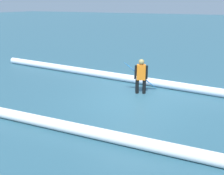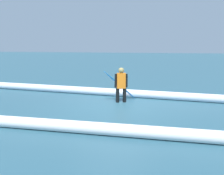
% 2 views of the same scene
% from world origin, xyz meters
% --- Properties ---
extents(ground_plane, '(151.67, 151.67, 0.00)m').
position_xyz_m(ground_plane, '(0.00, 0.00, 0.00)').
color(ground_plane, '#2D596B').
extents(surfer, '(0.49, 0.31, 1.39)m').
position_xyz_m(surfer, '(-0.03, -0.80, 0.77)').
color(surfer, black).
rests_on(surfer, ground_plane).
extents(surfboard, '(1.25, 1.24, 1.29)m').
position_xyz_m(surfboard, '(0.09, -1.11, 0.63)').
color(surfboard, '#268CE5').
rests_on(surfboard, ground_plane).
extents(wave_crest_foreground, '(20.29, 1.48, 0.34)m').
position_xyz_m(wave_crest_foreground, '(-1.40, -1.88, 0.17)').
color(wave_crest_foreground, white).
rests_on(wave_crest_foreground, ground_plane).
extents(wave_crest_midground, '(17.96, 1.23, 0.32)m').
position_xyz_m(wave_crest_midground, '(-2.46, 3.06, 0.16)').
color(wave_crest_midground, white).
rests_on(wave_crest_midground, ground_plane).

